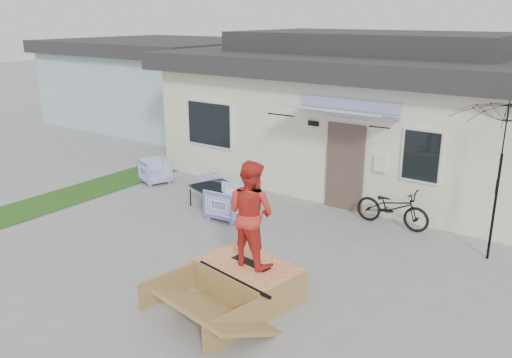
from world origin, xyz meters
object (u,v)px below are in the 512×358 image
Objects in this scene: armchair_right at (227,201)px; loveseat at (221,179)px; patio_umbrella at (499,172)px; skater at (251,212)px; coffee_table at (215,195)px; armchair_left at (155,170)px; skate_ramp at (249,279)px; bicycle at (393,203)px; skateboard at (251,262)px.

loveseat is at bearing -141.72° from armchair_right.
skater is (-2.95, -3.73, -0.27)m from patio_umbrella.
armchair_right is at bearing -33.44° from coffee_table.
armchair_left is 0.35× the size of skate_ramp.
skater is at bearing 170.26° from bicycle.
coffee_table is (0.68, -1.07, -0.03)m from loveseat.
skate_ramp is 2.85× the size of skateboard.
skater reaches higher than skateboard.
armchair_right is 3.53m from skateboard.
loveseat is 0.61× the size of patio_umbrella.
armchair_left is 6.64m from bicycle.
skateboard is at bearing 170.26° from bicycle.
bicycle is at bearing 89.55° from skate_ramp.
armchair_left is at bearing -177.86° from patio_umbrella.
skate_ramp is 1.23× the size of skater.
armchair_left is 2.52m from coffee_table.
armchair_right is at bearing 118.74° from bicycle.
armchair_left is (-1.81, -0.69, 0.11)m from loveseat.
coffee_table is at bearing -127.88° from armchair_right.
patio_umbrella reaches higher than armchair_right.
armchair_left is at bearing -26.39° from skater.
armchair_left is at bearing -110.00° from armchair_right.
coffee_table is 4.65m from skater.
skateboard is (-2.95, -3.73, -1.18)m from patio_umbrella.
loveseat is at bearing 122.23° from coffee_table.
bicycle is (4.10, 1.20, 0.30)m from coffee_table.
armchair_left is 3.42m from armchair_right.
bicycle is 2.52m from patio_umbrella.
bicycle is at bearing 167.14° from patio_umbrella.
skate_ramp is (-2.96, -3.79, -1.48)m from patio_umbrella.
skate_ramp is (2.49, -2.54, -0.14)m from armchair_right.
coffee_table is at bearing 146.56° from skateboard.
armchair_right is 0.86× the size of coffee_table.
bicycle is 0.77× the size of skate_ramp.
armchair_right is 1.09× the size of skateboard.
armchair_right reaches higher than coffee_table.
bicycle is at bearing -167.74° from loveseat.
coffee_table is 4.49m from skateboard.
skate_ramp is (5.78, -3.46, -0.11)m from armchair_left.
bicycle is 0.95× the size of skater.
armchair_right is (3.29, -0.92, 0.04)m from armchair_left.
armchair_right is 0.37× the size of patio_umbrella.
skater is (-0.80, -4.22, 0.94)m from bicycle.
skater is (3.30, -3.02, 1.24)m from coffee_table.
armchair_left is 0.34× the size of patio_umbrella.
armchair_left is at bearing 158.55° from skateboard.
skater is (0.00, -0.00, 0.91)m from skateboard.
skateboard is at bearing -99.02° from armchair_left.
armchair_right reaches higher than armchair_left.
coffee_table is (2.49, -0.38, -0.14)m from armchair_left.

